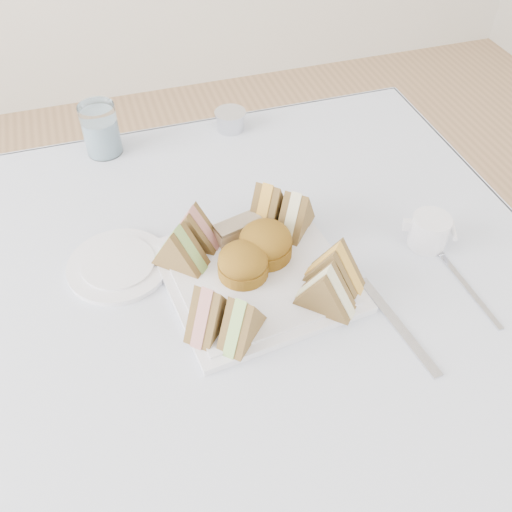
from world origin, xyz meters
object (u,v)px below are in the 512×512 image
object	(u,v)px
creamer_jug	(429,231)
serving_plate	(256,275)
water_glass	(101,129)
table	(250,421)

from	to	relation	value
creamer_jug	serving_plate	bearing A→B (deg)	-159.04
creamer_jug	water_glass	bearing A→B (deg)	161.47
serving_plate	creamer_jug	world-z (taller)	creamer_jug
table	creamer_jug	xyz separation A→B (m)	(0.32, 0.03, 0.40)
water_glass	creamer_jug	xyz separation A→B (m)	(0.48, -0.43, -0.02)
table	serving_plate	world-z (taller)	serving_plate
table	water_glass	world-z (taller)	water_glass
table	water_glass	size ratio (longest dim) A/B	8.74
table	creamer_jug	bearing A→B (deg)	5.21
serving_plate	creamer_jug	size ratio (longest dim) A/B	4.33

